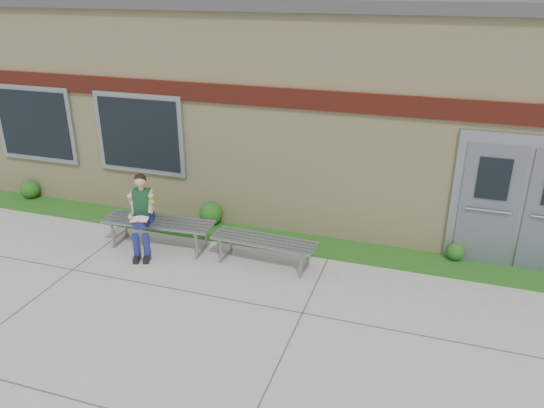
% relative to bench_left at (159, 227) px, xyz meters
% --- Properties ---
extents(ground, '(80.00, 80.00, 0.00)m').
position_rel_bench_left_xyz_m(ground, '(2.01, -1.70, -0.40)').
color(ground, '#9E9E99').
rests_on(ground, ground).
extents(grass_strip, '(16.00, 0.80, 0.02)m').
position_rel_bench_left_xyz_m(grass_strip, '(2.01, 0.90, -0.39)').
color(grass_strip, '#235015').
rests_on(grass_strip, ground).
extents(school_building, '(16.20, 6.22, 4.20)m').
position_rel_bench_left_xyz_m(school_building, '(2.01, 4.28, 1.70)').
color(school_building, beige).
rests_on(school_building, ground).
extents(bench_left, '(2.04, 0.69, 0.52)m').
position_rel_bench_left_xyz_m(bench_left, '(0.00, 0.00, 0.00)').
color(bench_left, gray).
rests_on(bench_left, ground).
extents(bench_right, '(1.82, 0.58, 0.47)m').
position_rel_bench_left_xyz_m(bench_right, '(2.00, 0.00, -0.04)').
color(bench_right, gray).
rests_on(bench_right, ground).
extents(girl, '(0.59, 0.84, 1.41)m').
position_rel_bench_left_xyz_m(girl, '(-0.19, -0.20, 0.35)').
color(girl, navy).
rests_on(girl, ground).
extents(shrub_west, '(0.41, 0.41, 0.41)m').
position_rel_bench_left_xyz_m(shrub_west, '(-3.85, 1.15, -0.18)').
color(shrub_west, '#235015').
rests_on(shrub_west, grass_strip).
extents(shrub_mid, '(0.45, 0.45, 0.45)m').
position_rel_bench_left_xyz_m(shrub_mid, '(0.50, 1.15, -0.16)').
color(shrub_mid, '#235015').
rests_on(shrub_mid, grass_strip).
extents(shrub_east, '(0.31, 0.31, 0.31)m').
position_rel_bench_left_xyz_m(shrub_east, '(5.10, 1.15, -0.23)').
color(shrub_east, '#235015').
rests_on(shrub_east, grass_strip).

